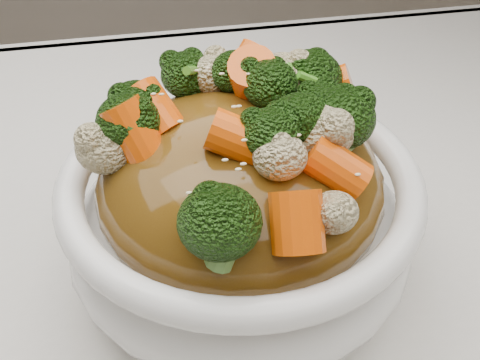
{
  "coord_description": "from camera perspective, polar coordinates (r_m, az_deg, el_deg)",
  "views": [
    {
      "loc": [
        -0.05,
        -0.28,
        1.06
      ],
      "look_at": [
        0.01,
        -0.0,
        0.83
      ],
      "focal_mm": 42.0,
      "sensor_mm": 36.0,
      "label": 1
    }
  ],
  "objects": [
    {
      "name": "tablecloth",
      "position": [
        0.43,
        -0.79,
        -10.08
      ],
      "size": [
        1.2,
        0.8,
        0.04
      ],
      "primitive_type": "cube",
      "color": "silver",
      "rests_on": "dining_table"
    },
    {
      "name": "bowl",
      "position": [
        0.38,
        0.0,
        -4.04
      ],
      "size": [
        0.28,
        0.28,
        0.09
      ],
      "primitive_type": null,
      "rotation": [
        0.0,
        0.0,
        0.22
      ],
      "color": "white",
      "rests_on": "tablecloth"
    },
    {
      "name": "sauce_base",
      "position": [
        0.36,
        0.0,
        -0.39
      ],
      "size": [
        0.22,
        0.22,
        0.1
      ],
      "primitive_type": "ellipsoid",
      "rotation": [
        0.0,
        0.0,
        0.22
      ],
      "color": "#55370E",
      "rests_on": "bowl"
    },
    {
      "name": "carrots",
      "position": [
        0.32,
        0.0,
        8.76
      ],
      "size": [
        0.22,
        0.22,
        0.05
      ],
      "primitive_type": null,
      "rotation": [
        0.0,
        0.0,
        0.22
      ],
      "color": "#F45807",
      "rests_on": "sauce_base"
    },
    {
      "name": "broccoli",
      "position": [
        0.33,
        0.0,
        8.59
      ],
      "size": [
        0.22,
        0.22,
        0.05
      ],
      "primitive_type": null,
      "rotation": [
        0.0,
        0.0,
        0.22
      ],
      "color": "black",
      "rests_on": "sauce_base"
    },
    {
      "name": "cauliflower",
      "position": [
        0.33,
        0.0,
        8.27
      ],
      "size": [
        0.22,
        0.22,
        0.04
      ],
      "primitive_type": null,
      "rotation": [
        0.0,
        0.0,
        0.22
      ],
      "color": "beige",
      "rests_on": "sauce_base"
    },
    {
      "name": "scallions",
      "position": [
        0.32,
        0.0,
        8.92
      ],
      "size": [
        0.17,
        0.17,
        0.02
      ],
      "primitive_type": null,
      "rotation": [
        0.0,
        0.0,
        0.22
      ],
      "color": "#448B20",
      "rests_on": "sauce_base"
    },
    {
      "name": "sesame_seeds",
      "position": [
        0.32,
        0.0,
        8.92
      ],
      "size": [
        0.2,
        0.2,
        0.01
      ],
      "primitive_type": null,
      "rotation": [
        0.0,
        0.0,
        0.22
      ],
      "color": "beige",
      "rests_on": "sauce_base"
    }
  ]
}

